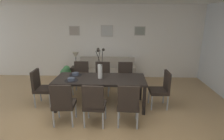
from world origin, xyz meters
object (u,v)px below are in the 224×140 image
Objects in this scene: dining_chair_near_left at (63,102)px; bowl_near_left at (71,79)px; dining_chair_mid_left at (128,103)px; table_lamp at (76,56)px; framed_picture_right at (140,31)px; dining_chair_mid_right at (125,77)px; dining_chair_head_west at (41,86)px; centerpiece_vase at (100,67)px; sofa at (107,73)px; dining_chair_far_left at (94,103)px; side_table at (77,74)px; dining_chair_near_right at (81,76)px; framed_picture_center at (107,31)px; potted_plant at (66,74)px; framed_picture_left at (74,31)px; bowl_near_right at (75,74)px; dining_table at (100,81)px; dining_chair_far_right at (102,76)px; dining_chair_head_east at (162,88)px.

bowl_near_left is (0.01, 0.67, 0.27)m from dining_chair_near_left.
table_lamp is (-1.69, 2.67, 0.38)m from dining_chair_mid_left.
dining_chair_mid_right is at bearing -109.26° from framed_picture_right.
dining_chair_head_west is 1.59m from centerpiece_vase.
sofa is (1.53, 1.87, -0.23)m from dining_chair_head_west.
centerpiece_vase is at bearing 88.06° from dining_chair_far_left.
framed_picture_right is at bearing 13.70° from side_table.
framed_picture_center is (0.67, 1.50, 1.20)m from dining_chair_near_right.
dining_chair_mid_right is 1.00× the size of dining_chair_head_west.
dining_chair_mid_left is 2.39× the size of framed_picture_right.
dining_chair_near_right is 0.87m from potted_plant.
framed_picture_left is (0.34, 2.35, 1.20)m from dining_chair_head_west.
potted_plant is at bearing 132.17° from centerpiece_vase.
potted_plant is at bearing -124.89° from side_table.
table_lamp is at bearing 103.14° from bowl_near_right.
framed_picture_right is (2.20, 0.54, 0.82)m from table_lamp.
dining_table is 1.11m from dining_chair_near_left.
dining_chair_mid_left is 3.88m from framed_picture_left.
dining_chair_near_right is 1.00× the size of dining_chair_mid_left.
dining_chair_far_right is 0.67m from dining_chair_mid_right.
framed_picture_right is at bearing 54.40° from bowl_near_left.
table_lamp is at bearing 149.84° from dining_chair_mid_right.
bowl_near_left is at bearing -68.74° from potted_plant.
dining_chair_near_left is 1.00× the size of dining_chair_head_east.
dining_chair_head_west is (-0.84, 0.87, 0.00)m from dining_chair_near_left.
sofa is at bearing 18.03° from potted_plant.
sofa is at bearing 87.10° from dining_chair_far_right.
bowl_near_right is (-1.30, -0.63, 0.27)m from dining_chair_mid_right.
dining_chair_far_left is at bearing -59.88° from bowl_near_right.
dining_chair_far_right is at bearing 91.99° from centerpiece_vase.
dining_table is 4.31× the size of table_lamp.
framed_picture_center is at bearing 112.92° from dining_chair_mid_right.
dining_chair_head_east is at bearing 30.11° from dining_chair_far_left.
framed_picture_left is (-1.14, 1.52, 1.20)m from dining_chair_far_right.
dining_chair_mid_right is 5.41× the size of bowl_near_right.
dining_table is at bearing -47.87° from potted_plant.
framed_picture_center reaches higher than centerpiece_vase.
table_lamp is at bearing 135.80° from dining_chair_far_right.
framed_picture_right is at bearing 13.70° from table_lamp.
dining_chair_mid_right is 2.03m from framed_picture_center.
potted_plant is (-1.30, 1.43, -0.30)m from dining_table.
dining_chair_near_right is 1.00× the size of dining_chair_head_west.
dining_chair_head_west is 2.66m from framed_picture_left.
dining_chair_near_right and dining_chair_mid_left have the same top height.
dining_chair_head_east is 1.77× the size of side_table.
dining_chair_far_right is 1.25× the size of centerpiece_vase.
dining_chair_mid_right is (0.64, 0.84, -0.16)m from dining_table.
framed_picture_right is at bearing 60.32° from dining_chair_near_left.
dining_chair_mid_right is 1.22m from sofa.
dining_chair_near_left reaches higher than dining_table.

